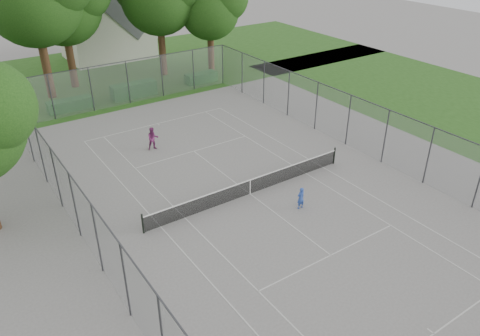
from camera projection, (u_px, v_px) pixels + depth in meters
ground at (250, 194)px, 26.04m from camera, size 120.00×120.00×0.00m
grass_far at (94, 75)px, 44.86m from camera, size 60.00×20.00×0.00m
grass_right at (477, 111)px, 36.88m from camera, size 16.00×40.00×0.00m
court_markings at (250, 194)px, 26.04m from camera, size 11.03×23.83×0.01m
tennis_net at (250, 186)px, 25.80m from camera, size 12.87×0.10×1.10m
perimeter_fence at (250, 166)px, 25.17m from camera, size 18.08×34.08×3.52m
tree_far_right at (211, 4)px, 42.89m from camera, size 6.39×5.83×9.18m
hedge_left at (70, 105)px, 36.86m from camera, size 3.48×1.04×0.87m
hedge_mid at (134, 90)px, 39.39m from camera, size 3.81×1.09×1.20m
hedge_right at (201, 78)px, 42.81m from camera, size 2.93×1.08×0.88m
house at (105, 16)px, 48.49m from camera, size 8.48×6.57×10.56m
girl_player at (301, 198)px, 24.52m from camera, size 0.45×0.30×1.25m
woman_player at (153, 139)px, 30.57m from camera, size 0.84×0.71×1.54m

